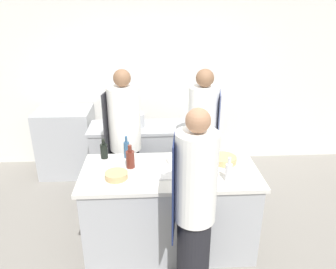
% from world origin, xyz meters
% --- Properties ---
extents(ground_plane, '(16.00, 16.00, 0.00)m').
position_xyz_m(ground_plane, '(0.00, 0.00, 0.00)').
color(ground_plane, gray).
extents(wall_back, '(8.00, 0.06, 2.80)m').
position_xyz_m(wall_back, '(0.00, 2.13, 1.40)').
color(wall_back, silver).
rests_on(wall_back, ground_plane).
extents(prep_counter, '(1.80, 0.83, 0.92)m').
position_xyz_m(prep_counter, '(0.00, 0.00, 0.46)').
color(prep_counter, '#A8AAAF').
rests_on(prep_counter, ground_plane).
extents(pass_counter, '(1.62, 0.57, 0.92)m').
position_xyz_m(pass_counter, '(-0.23, 1.27, 0.46)').
color(pass_counter, '#A8AAAF').
rests_on(pass_counter, ground_plane).
extents(oven_range, '(0.80, 0.67, 1.02)m').
position_xyz_m(oven_range, '(-1.48, 1.74, 0.51)').
color(oven_range, '#A8AAAF').
rests_on(oven_range, ground_plane).
extents(chef_at_prep_near, '(0.37, 0.36, 1.80)m').
position_xyz_m(chef_at_prep_near, '(0.17, -0.66, 0.91)').
color(chef_at_prep_near, black).
rests_on(chef_at_prep_near, ground_plane).
extents(chef_at_stove, '(0.39, 0.38, 1.81)m').
position_xyz_m(chef_at_stove, '(0.44, 0.72, 0.91)').
color(chef_at_stove, black).
rests_on(chef_at_stove, ground_plane).
extents(chef_at_pass_far, '(0.42, 0.41, 1.81)m').
position_xyz_m(chef_at_pass_far, '(-0.50, 0.76, 0.90)').
color(chef_at_pass_far, black).
rests_on(chef_at_pass_far, ground_plane).
extents(bottle_olive_oil, '(0.08, 0.08, 0.22)m').
position_xyz_m(bottle_olive_oil, '(-0.70, 0.32, 1.01)').
color(bottle_olive_oil, black).
rests_on(bottle_olive_oil, prep_counter).
extents(bottle_vinegar, '(0.06, 0.06, 0.25)m').
position_xyz_m(bottle_vinegar, '(-0.45, 0.32, 1.02)').
color(bottle_vinegar, '#2D5175').
rests_on(bottle_vinegar, prep_counter).
extents(bottle_wine, '(0.07, 0.07, 0.25)m').
position_xyz_m(bottle_wine, '(0.54, -0.23, 1.02)').
color(bottle_wine, silver).
rests_on(bottle_wine, prep_counter).
extents(bottle_cooking_oil, '(0.09, 0.09, 0.25)m').
position_xyz_m(bottle_cooking_oil, '(-0.40, 0.09, 1.02)').
color(bottle_cooking_oil, '#5B2319').
rests_on(bottle_cooking_oil, prep_counter).
extents(bowl_mixing_large, '(0.27, 0.27, 0.07)m').
position_xyz_m(bowl_mixing_large, '(0.59, 0.15, 0.96)').
color(bowl_mixing_large, tan).
rests_on(bowl_mixing_large, prep_counter).
extents(bowl_prep_small, '(0.22, 0.22, 0.07)m').
position_xyz_m(bowl_prep_small, '(0.09, 0.17, 0.96)').
color(bowl_prep_small, white).
rests_on(bowl_prep_small, prep_counter).
extents(bowl_ceramic_blue, '(0.22, 0.22, 0.06)m').
position_xyz_m(bowl_ceramic_blue, '(0.23, -0.10, 0.95)').
color(bowl_ceramic_blue, white).
rests_on(bowl_ceramic_blue, prep_counter).
extents(bowl_wooden_salad, '(0.22, 0.22, 0.06)m').
position_xyz_m(bowl_wooden_salad, '(-0.53, -0.13, 0.95)').
color(bowl_wooden_salad, tan).
rests_on(bowl_wooden_salad, prep_counter).
extents(cutting_board, '(0.34, 0.19, 0.01)m').
position_xyz_m(cutting_board, '(-0.14, -0.10, 0.93)').
color(cutting_board, white).
rests_on(cutting_board, prep_counter).
extents(stockpot, '(0.25, 0.25, 0.19)m').
position_xyz_m(stockpot, '(-0.39, 1.26, 1.02)').
color(stockpot, '#A8AAAF').
rests_on(stockpot, pass_counter).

